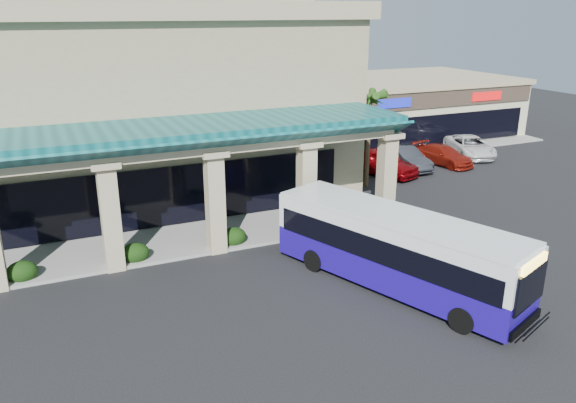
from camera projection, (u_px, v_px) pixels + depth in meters
name	position (u px, v px, depth m)	size (l,w,h in m)	color
ground	(329.00, 287.00, 22.34)	(110.00, 110.00, 0.00)	black
main_building	(69.00, 101.00, 31.23)	(30.80, 14.80, 11.35)	tan
arcade	(92.00, 196.00, 24.19)	(30.00, 6.20, 5.70)	#0D4E53
strip_mall	(382.00, 106.00, 49.23)	(22.50, 12.50, 4.90)	beige
palm_0	(368.00, 134.00, 34.06)	(2.40, 2.40, 6.60)	#1E4211
palm_1	(357.00, 130.00, 37.17)	(2.40, 2.40, 5.80)	#1E4211
broadleaf_tree	(298.00, 127.00, 40.87)	(2.60, 2.60, 4.81)	black
transit_bus	(395.00, 251.00, 21.89)	(2.56, 11.00, 3.07)	#1E0B98
pedestrian	(440.00, 265.00, 22.20)	(0.66, 0.43, 1.81)	slate
car_silver	(383.00, 162.00, 37.34)	(2.04, 5.08, 1.73)	maroon
car_white	(405.00, 158.00, 38.72)	(1.64, 4.71, 1.55)	#2A2C33
car_red	(443.00, 155.00, 39.90)	(1.89, 4.66, 1.35)	maroon
car_gray	(470.00, 146.00, 42.20)	(2.47, 5.37, 1.49)	white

